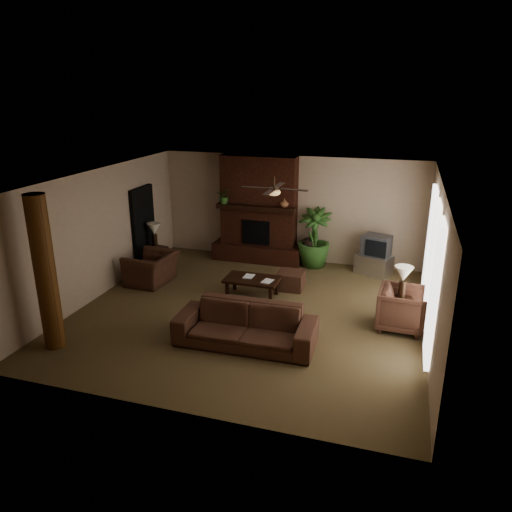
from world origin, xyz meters
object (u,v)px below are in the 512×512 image
(coffee_table, at_px, (252,281))
(lamp_left, at_px, (154,231))
(tv_stand, at_px, (374,264))
(side_table_right, at_px, (398,310))
(floor_plant, at_px, (313,250))
(lamp_right, at_px, (403,276))
(side_table_left, at_px, (156,258))
(log_column, at_px, (45,274))
(armchair_right, at_px, (402,307))
(armchair_left, at_px, (151,263))
(ottoman, at_px, (291,280))
(sofa, at_px, (245,319))
(floor_vase, at_px, (308,250))

(coffee_table, distance_m, lamp_left, 3.17)
(tv_stand, bearing_deg, side_table_right, -52.03)
(floor_plant, height_order, lamp_right, lamp_right)
(side_table_left, bearing_deg, log_column, -87.27)
(floor_plant, distance_m, side_table_right, 3.57)
(coffee_table, relative_size, floor_plant, 0.78)
(armchair_right, height_order, coffee_table, armchair_right)
(log_column, relative_size, lamp_left, 4.31)
(armchair_left, xyz_separation_m, coffee_table, (2.54, -0.06, -0.12))
(armchair_left, bearing_deg, log_column, 0.14)
(ottoman, height_order, floor_plant, floor_plant)
(armchair_right, distance_m, coffee_table, 3.30)
(ottoman, height_order, tv_stand, tv_stand)
(side_table_left, bearing_deg, lamp_left, 90.00)
(sofa, relative_size, lamp_right, 3.90)
(lamp_left, bearing_deg, side_table_right, -13.27)
(ottoman, bearing_deg, tv_stand, 40.66)
(lamp_right, bearing_deg, coffee_table, 172.48)
(armchair_left, bearing_deg, floor_plant, 127.24)
(side_table_left, xyz_separation_m, lamp_right, (6.14, -1.42, 0.73))
(lamp_left, bearing_deg, floor_plant, 19.08)
(ottoman, relative_size, side_table_left, 1.09)
(armchair_left, bearing_deg, side_table_left, -153.00)
(tv_stand, bearing_deg, side_table_left, -143.59)
(armchair_right, bearing_deg, lamp_left, 77.81)
(armchair_left, distance_m, tv_stand, 5.48)
(log_column, distance_m, sofa, 3.57)
(log_column, distance_m, tv_stand, 7.62)
(side_table_left, bearing_deg, coffee_table, -18.83)
(log_column, xyz_separation_m, lamp_right, (5.94, 2.76, -0.40))
(armchair_right, xyz_separation_m, floor_vase, (-2.43, 3.01, -0.02))
(armchair_left, bearing_deg, side_table_right, 88.90)
(armchair_right, height_order, lamp_left, lamp_left)
(ottoman, bearing_deg, sofa, -93.65)
(side_table_left, bearing_deg, sofa, -41.77)
(log_column, xyz_separation_m, side_table_left, (-0.20, 4.19, -1.12))
(ottoman, bearing_deg, floor_vase, 87.20)
(sofa, distance_m, tv_stand, 4.76)
(tv_stand, height_order, lamp_left, lamp_left)
(lamp_left, bearing_deg, log_column, -87.28)
(lamp_right, bearing_deg, floor_plant, 129.07)
(ottoman, bearing_deg, armchair_left, -169.02)
(log_column, xyz_separation_m, ottoman, (3.46, 3.88, -1.20))
(armchair_left, xyz_separation_m, floor_plant, (3.47, 2.30, -0.06))
(tv_stand, xyz_separation_m, floor_plant, (-1.56, 0.14, 0.18))
(ottoman, distance_m, lamp_right, 2.83)
(coffee_table, height_order, side_table_left, side_table_left)
(sofa, bearing_deg, side_table_right, 31.66)
(coffee_table, distance_m, floor_vase, 2.50)
(armchair_right, xyz_separation_m, ottoman, (-2.51, 1.34, -0.25))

